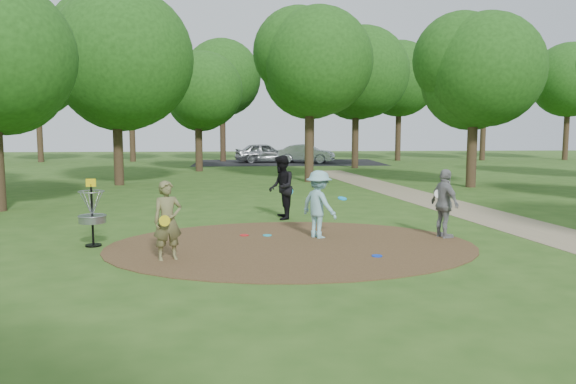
{
  "coord_description": "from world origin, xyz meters",
  "views": [
    {
      "loc": [
        -0.95,
        -12.49,
        2.7
      ],
      "look_at": [
        0.0,
        1.2,
        1.1
      ],
      "focal_mm": 35.0,
      "sensor_mm": 36.0,
      "label": 1
    }
  ],
  "objects": [
    {
      "name": "disc_ground_blue",
      "position": [
        1.69,
        -1.22,
        0.03
      ],
      "size": [
        0.22,
        0.22,
        0.02
      ],
      "primitive_type": "cylinder",
      "color": "#0C36D8",
      "rests_on": "dirt_clearing"
    },
    {
      "name": "footpath",
      "position": [
        6.5,
        2.0,
        0.01
      ],
      "size": [
        7.55,
        39.89,
        0.01
      ],
      "primitive_type": "cube",
      "rotation": [
        0.0,
        0.0,
        0.14
      ],
      "color": "#8C7A5B",
      "rests_on": "ground"
    },
    {
      "name": "player_observer_with_disc",
      "position": [
        -2.6,
        -1.19,
        0.81
      ],
      "size": [
        0.7,
        0.59,
        1.62
      ],
      "color": "brown",
      "rests_on": "ground"
    },
    {
      "name": "dirt_clearing",
      "position": [
        0.0,
        0.0,
        0.01
      ],
      "size": [
        8.4,
        8.4,
        0.02
      ],
      "primitive_type": "cylinder",
      "color": "#47301C",
      "rests_on": "ground"
    },
    {
      "name": "ground",
      "position": [
        0.0,
        0.0,
        0.0
      ],
      "size": [
        100.0,
        100.0,
        0.0
      ],
      "primitive_type": "plane",
      "color": "#2D5119",
      "rests_on": "ground"
    },
    {
      "name": "disc_golf_basket",
      "position": [
        -4.5,
        0.3,
        0.87
      ],
      "size": [
        0.63,
        0.63,
        1.54
      ],
      "color": "black",
      "rests_on": "ground"
    },
    {
      "name": "disc_ground_cyan",
      "position": [
        -0.52,
        1.16,
        0.03
      ],
      "size": [
        0.22,
        0.22,
        0.02
      ],
      "primitive_type": "cylinder",
      "color": "#19B4CF",
      "rests_on": "dirt_clearing"
    },
    {
      "name": "car_right",
      "position": [
        3.34,
        29.6,
        0.69
      ],
      "size": [
        4.46,
        2.69,
        1.39
      ],
      "primitive_type": "imported",
      "rotation": [
        0.0,
        0.0,
        1.26
      ],
      "color": "#B8BCC1",
      "rests_on": "ground"
    },
    {
      "name": "disc_ground_red",
      "position": [
        -1.08,
        1.22,
        0.03
      ],
      "size": [
        0.22,
        0.22,
        0.02
      ],
      "primitive_type": "cylinder",
      "color": "red",
      "rests_on": "dirt_clearing"
    },
    {
      "name": "player_walking_with_disc",
      "position": [
        -0.02,
        3.77,
        0.94
      ],
      "size": [
        0.71,
        0.91,
        1.88
      ],
      "color": "black",
      "rests_on": "ground"
    },
    {
      "name": "player_waiting_with_disc",
      "position": [
        3.77,
        0.67,
        0.85
      ],
      "size": [
        0.68,
        1.07,
        1.69
      ],
      "color": "gray",
      "rests_on": "ground"
    },
    {
      "name": "tree_ring",
      "position": [
        1.54,
        8.52,
        5.2
      ],
      "size": [
        36.83,
        45.5,
        8.94
      ],
      "color": "#332316",
      "rests_on": "ground"
    },
    {
      "name": "parking_lot",
      "position": [
        2.0,
        30.0,
        0.0
      ],
      "size": [
        14.0,
        8.0,
        0.01
      ],
      "primitive_type": "cube",
      "color": "black",
      "rests_on": "ground"
    },
    {
      "name": "car_left",
      "position": [
        0.18,
        30.24,
        0.74
      ],
      "size": [
        4.62,
        2.6,
        1.48
      ],
      "primitive_type": "imported",
      "rotation": [
        0.0,
        0.0,
        1.78
      ],
      "color": "#9FA1A6",
      "rests_on": "ground"
    },
    {
      "name": "player_throwing_with_disc",
      "position": [
        0.73,
        0.87,
        0.83
      ],
      "size": [
        1.3,
        1.22,
        1.65
      ],
      "color": "#86C1C7",
      "rests_on": "ground"
    }
  ]
}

